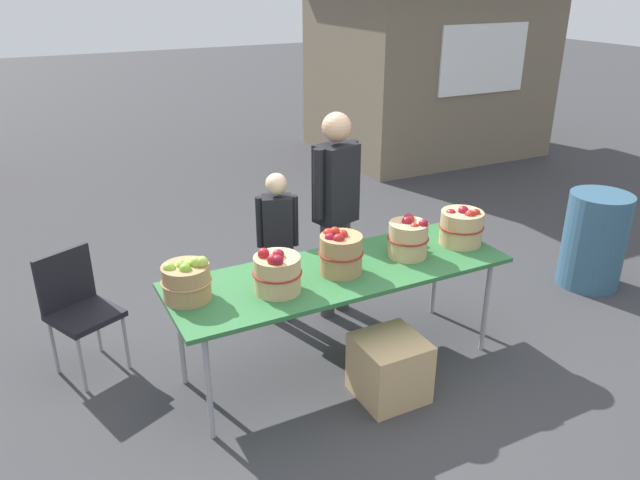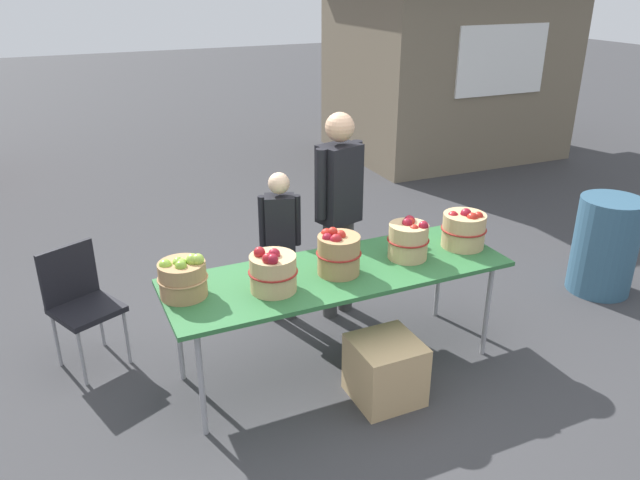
{
  "view_description": "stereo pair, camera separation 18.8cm",
  "coord_description": "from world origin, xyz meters",
  "px_view_note": "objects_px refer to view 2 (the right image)",
  "views": [
    {
      "loc": [
        -1.78,
        -3.18,
        2.55
      ],
      "look_at": [
        0.0,
        0.3,
        0.85
      ],
      "focal_mm": 34.49,
      "sensor_mm": 36.0,
      "label": 1
    },
    {
      "loc": [
        -1.61,
        -3.26,
        2.55
      ],
      "look_at": [
        0.0,
        0.3,
        0.85
      ],
      "focal_mm": 34.49,
      "sensor_mm": 36.0,
      "label": 2
    }
  ],
  "objects_px": {
    "market_table": "(339,276)",
    "folding_chair": "(80,298)",
    "produce_crate": "(385,370)",
    "apple_basket_red_0": "(273,272)",
    "child_customer": "(280,236)",
    "apple_basket_red_3": "(464,229)",
    "apple_basket_red_1": "(338,253)",
    "trash_barrel": "(605,246)",
    "vendor_adult": "(339,201)",
    "apple_basket_green_0": "(183,277)",
    "apple_basket_red_2": "(408,240)"
  },
  "relations": [
    {
      "from": "apple_basket_green_0",
      "to": "market_table",
      "type": "bearing_deg",
      "value": -4.4
    },
    {
      "from": "produce_crate",
      "to": "market_table",
      "type": "bearing_deg",
      "value": 105.96
    },
    {
      "from": "apple_basket_red_1",
      "to": "trash_barrel",
      "type": "xyz_separation_m",
      "value": [
        2.59,
        0.12,
        -0.47
      ]
    },
    {
      "from": "apple_basket_red_2",
      "to": "produce_crate",
      "type": "height_order",
      "value": "apple_basket_red_2"
    },
    {
      "from": "vendor_adult",
      "to": "market_table",
      "type": "bearing_deg",
      "value": 48.31
    },
    {
      "from": "child_customer",
      "to": "apple_basket_red_1",
      "type": "bearing_deg",
      "value": 117.11
    },
    {
      "from": "apple_basket_red_1",
      "to": "child_customer",
      "type": "bearing_deg",
      "value": 96.96
    },
    {
      "from": "apple_basket_green_0",
      "to": "produce_crate",
      "type": "relative_size",
      "value": 0.73
    },
    {
      "from": "apple_basket_red_2",
      "to": "folding_chair",
      "type": "relative_size",
      "value": 0.34
    },
    {
      "from": "folding_chair",
      "to": "apple_basket_red_3",
      "type": "bearing_deg",
      "value": -42.14
    },
    {
      "from": "apple_basket_red_3",
      "to": "produce_crate",
      "type": "bearing_deg",
      "value": -153.46
    },
    {
      "from": "apple_basket_green_0",
      "to": "vendor_adult",
      "type": "relative_size",
      "value": 0.19
    },
    {
      "from": "market_table",
      "to": "apple_basket_red_1",
      "type": "distance_m",
      "value": 0.19
    },
    {
      "from": "apple_basket_red_0",
      "to": "child_customer",
      "type": "xyz_separation_m",
      "value": [
        0.37,
        0.85,
        -0.16
      ]
    },
    {
      "from": "child_customer",
      "to": "market_table",
      "type": "bearing_deg",
      "value": 118.86
    },
    {
      "from": "apple_basket_green_0",
      "to": "trash_barrel",
      "type": "distance_m",
      "value": 3.61
    },
    {
      "from": "market_table",
      "to": "apple_basket_red_0",
      "type": "relative_size",
      "value": 7.48
    },
    {
      "from": "apple_basket_red_3",
      "to": "folding_chair",
      "type": "height_order",
      "value": "apple_basket_red_3"
    },
    {
      "from": "apple_basket_red_0",
      "to": "apple_basket_red_3",
      "type": "xyz_separation_m",
      "value": [
        1.47,
        0.07,
        0.0
      ]
    },
    {
      "from": "market_table",
      "to": "trash_barrel",
      "type": "xyz_separation_m",
      "value": [
        2.57,
        0.09,
        -0.29
      ]
    },
    {
      "from": "apple_basket_red_1",
      "to": "folding_chair",
      "type": "bearing_deg",
      "value": 152.32
    },
    {
      "from": "apple_basket_green_0",
      "to": "folding_chair",
      "type": "relative_size",
      "value": 0.36
    },
    {
      "from": "apple_basket_red_0",
      "to": "apple_basket_green_0",
      "type": "bearing_deg",
      "value": 163.16
    },
    {
      "from": "apple_basket_red_0",
      "to": "market_table",
      "type": "bearing_deg",
      "value": 9.21
    },
    {
      "from": "apple_basket_green_0",
      "to": "trash_barrel",
      "type": "height_order",
      "value": "apple_basket_green_0"
    },
    {
      "from": "apple_basket_red_2",
      "to": "trash_barrel",
      "type": "distance_m",
      "value": 2.11
    },
    {
      "from": "apple_basket_red_1",
      "to": "folding_chair",
      "type": "relative_size",
      "value": 0.37
    },
    {
      "from": "apple_basket_red_3",
      "to": "child_customer",
      "type": "distance_m",
      "value": 1.36
    },
    {
      "from": "apple_basket_red_1",
      "to": "folding_chair",
      "type": "height_order",
      "value": "apple_basket_red_1"
    },
    {
      "from": "trash_barrel",
      "to": "apple_basket_red_1",
      "type": "bearing_deg",
      "value": -177.41
    },
    {
      "from": "trash_barrel",
      "to": "produce_crate",
      "type": "relative_size",
      "value": 2.01
    },
    {
      "from": "market_table",
      "to": "apple_basket_red_3",
      "type": "height_order",
      "value": "apple_basket_red_3"
    },
    {
      "from": "apple_basket_red_0",
      "to": "trash_barrel",
      "type": "height_order",
      "value": "apple_basket_red_0"
    },
    {
      "from": "apple_basket_red_1",
      "to": "produce_crate",
      "type": "xyz_separation_m",
      "value": [
        0.15,
        -0.41,
        -0.68
      ]
    },
    {
      "from": "apple_basket_red_0",
      "to": "apple_basket_red_2",
      "type": "xyz_separation_m",
      "value": [
        1.01,
        0.06,
        0.01
      ]
    },
    {
      "from": "apple_basket_red_1",
      "to": "trash_barrel",
      "type": "bearing_deg",
      "value": 2.59
    },
    {
      "from": "apple_basket_green_0",
      "to": "apple_basket_red_1",
      "type": "xyz_separation_m",
      "value": [
        0.99,
        -0.11,
        0.02
      ]
    },
    {
      "from": "child_customer",
      "to": "folding_chair",
      "type": "xyz_separation_m",
      "value": [
        -1.47,
        0.02,
        -0.21
      ]
    },
    {
      "from": "apple_basket_red_0",
      "to": "trash_barrel",
      "type": "distance_m",
      "value": 3.1
    },
    {
      "from": "apple_basket_red_1",
      "to": "produce_crate",
      "type": "relative_size",
      "value": 0.76
    },
    {
      "from": "child_customer",
      "to": "trash_barrel",
      "type": "bearing_deg",
      "value": -174.08
    },
    {
      "from": "apple_basket_red_0",
      "to": "trash_barrel",
      "type": "relative_size",
      "value": 0.37
    },
    {
      "from": "apple_basket_red_2",
      "to": "trash_barrel",
      "type": "height_order",
      "value": "apple_basket_red_2"
    },
    {
      "from": "market_table",
      "to": "folding_chair",
      "type": "height_order",
      "value": "folding_chair"
    },
    {
      "from": "apple_basket_green_0",
      "to": "vendor_adult",
      "type": "distance_m",
      "value": 1.47
    },
    {
      "from": "apple_basket_red_0",
      "to": "apple_basket_red_3",
      "type": "distance_m",
      "value": 1.47
    },
    {
      "from": "apple_basket_red_1",
      "to": "apple_basket_red_0",
      "type": "bearing_deg",
      "value": -173.93
    },
    {
      "from": "child_customer",
      "to": "trash_barrel",
      "type": "xyz_separation_m",
      "value": [
        2.69,
        -0.68,
        -0.3
      ]
    },
    {
      "from": "trash_barrel",
      "to": "folding_chair",
      "type": "bearing_deg",
      "value": 170.39
    },
    {
      "from": "apple_basket_red_0",
      "to": "apple_basket_red_3",
      "type": "height_order",
      "value": "apple_basket_red_3"
    }
  ]
}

